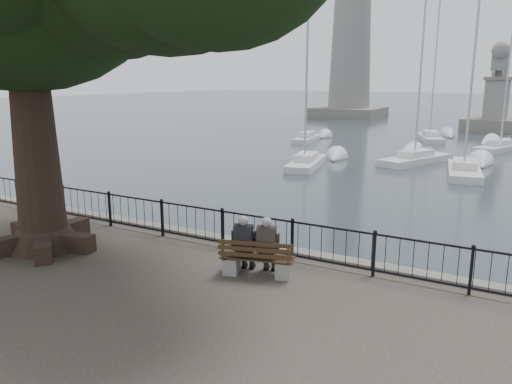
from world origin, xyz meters
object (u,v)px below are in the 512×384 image
Objects in this scene: lion_monument at (496,109)px; person_left at (245,246)px; person_right at (268,248)px; lighthouse at (352,30)px; bench at (257,263)px.

person_left is at bearing -91.87° from lion_monument.
person_left and person_right have the same top height.
bench is at bearing -72.87° from lighthouse.
person_right is 48.54m from lion_monument.
lighthouse reaches higher than person_left.
person_right is at bearing 16.54° from person_left.
bench is at bearing -140.30° from person_right.
bench is 48.70m from lion_monument.
person_right is at bearing 39.70° from bench.
bench is 0.06× the size of lighthouse.
person_left is at bearing 178.76° from bench.
lighthouse is 25.29m from lion_monument.
person_right is (0.50, 0.15, 0.00)m from person_left.
person_left is (-0.31, 0.01, 0.33)m from bench.
lighthouse reaches higher than lion_monument.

